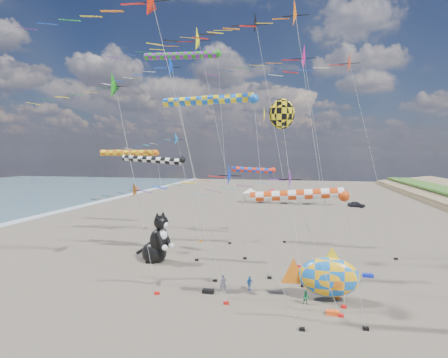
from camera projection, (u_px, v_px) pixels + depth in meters
ground at (207, 353)px, 19.36m from camera, size 260.00×260.00×0.00m
delta_kite_0 at (123, 193)px, 38.63m from camera, size 8.50×1.83×7.95m
delta_kite_1 at (251, 23)px, 33.39m from camera, size 14.66×2.58×25.12m
delta_kite_2 at (154, 6)px, 25.22m from camera, size 15.29×2.90×23.39m
delta_kite_3 at (169, 68)px, 29.70m from camera, size 9.55×1.90×19.62m
delta_kite_4 at (292, 18)px, 26.02m from camera, size 10.45×2.27×22.61m
delta_kite_5 at (106, 87)px, 27.13m from camera, size 10.87×2.25×17.68m
delta_kite_6 at (307, 62)px, 37.00m from camera, size 12.75×2.75×22.42m
delta_kite_7 at (165, 142)px, 44.12m from camera, size 10.21×1.82×13.86m
delta_kite_8 at (229, 182)px, 22.13m from camera, size 9.58×1.64×10.50m
delta_kite_9 at (343, 64)px, 36.18m from camera, size 14.23×2.43×21.86m
delta_kite_10 at (202, 45)px, 36.02m from camera, size 13.57×2.68×23.92m
delta_kite_11 at (269, 184)px, 24.06m from camera, size 10.36×1.75×10.25m
windsock_0 at (155, 160)px, 36.28m from camera, size 8.24×0.68×10.77m
windsock_1 at (302, 196)px, 22.13m from camera, size 7.51×0.68×8.78m
windsock_2 at (255, 171)px, 43.66m from camera, size 6.87×0.67×9.37m
windsock_3 at (213, 101)px, 30.83m from camera, size 9.82×0.84×16.22m
windsock_4 at (132, 153)px, 44.79m from camera, size 9.22×0.80×11.58m
windsock_5 at (184, 56)px, 42.37m from camera, size 11.00×0.89×23.42m
angelfish_kite at (279, 115)px, 30.35m from camera, size 3.74×3.02×15.83m
cat_inflatable at (157, 237)px, 35.45m from camera, size 4.32×3.11×5.26m
fish_inflatable at (328, 277)px, 26.07m from camera, size 5.99×2.17×4.16m
person_adult at (223, 284)px, 27.67m from camera, size 0.62×0.48×1.52m
child_green at (306, 298)px, 25.54m from camera, size 0.52×0.40×1.05m
child_blue at (249, 283)px, 28.28m from camera, size 0.66×0.70×1.17m
kite_bag_0 at (368, 275)px, 31.29m from camera, size 0.90×0.44×0.30m
kite_bag_1 at (208, 291)px, 27.68m from camera, size 0.90×0.44×0.30m
kite_bag_2 at (333, 313)px, 23.93m from camera, size 0.90×0.44×0.30m
tent_row at (284, 190)px, 77.31m from camera, size 19.20×4.20×3.80m
parked_car at (356, 204)px, 72.38m from camera, size 3.70×2.76×1.17m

